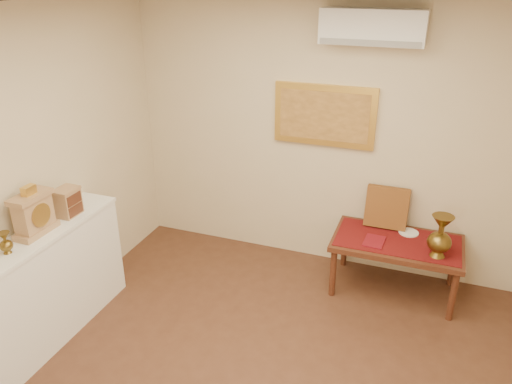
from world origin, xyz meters
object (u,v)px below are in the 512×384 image
at_px(brass_urn_tall, 441,232).
at_px(display_ledge, 29,299).
at_px(mantel_clock, 34,214).
at_px(wooden_chest, 68,202).
at_px(low_table, 397,247).

height_order(brass_urn_tall, display_ledge, brass_urn_tall).
bearing_deg(brass_urn_tall, mantel_clock, -153.74).
bearing_deg(wooden_chest, low_table, 26.19).
bearing_deg(display_ledge, wooden_chest, 87.88).
distance_m(brass_urn_tall, low_table, 0.50).
bearing_deg(mantel_clock, wooden_chest, 86.08).
distance_m(display_ledge, wooden_chest, 0.84).
bearing_deg(low_table, brass_urn_tall, -24.50).
bearing_deg(wooden_chest, mantel_clock, -93.92).
xyz_separation_m(display_ledge, low_table, (2.67, 1.88, -0.01)).
relative_size(brass_urn_tall, wooden_chest, 1.97).
bearing_deg(mantel_clock, brass_urn_tall, 26.26).
height_order(brass_urn_tall, mantel_clock, mantel_clock).
xyz_separation_m(brass_urn_tall, low_table, (-0.36, 0.16, -0.31)).
height_order(brass_urn_tall, low_table, brass_urn_tall).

